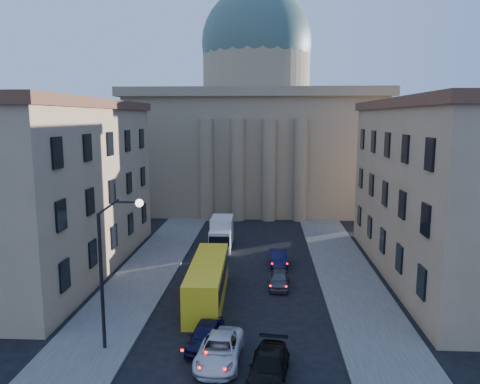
{
  "coord_description": "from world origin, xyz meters",
  "views": [
    {
      "loc": [
        1.67,
        -16.56,
        13.2
      ],
      "look_at": [
        -0.44,
        20.46,
        7.26
      ],
      "focal_mm": 35.0,
      "sensor_mm": 36.0,
      "label": 1
    }
  ],
  "objects_px": {
    "city_bus": "(208,280)",
    "box_truck": "(221,234)",
    "street_lamp": "(110,261)",
    "car_left_near": "(205,335)"
  },
  "relations": [
    {
      "from": "city_bus",
      "to": "box_truck",
      "type": "distance_m",
      "value": 14.09
    },
    {
      "from": "street_lamp",
      "to": "city_bus",
      "type": "height_order",
      "value": "street_lamp"
    },
    {
      "from": "car_left_near",
      "to": "box_truck",
      "type": "relative_size",
      "value": 0.76
    },
    {
      "from": "street_lamp",
      "to": "car_left_near",
      "type": "distance_m",
      "value": 6.96
    },
    {
      "from": "car_left_near",
      "to": "city_bus",
      "type": "bearing_deg",
      "value": 102.67
    },
    {
      "from": "street_lamp",
      "to": "city_bus",
      "type": "bearing_deg",
      "value": 59.69
    },
    {
      "from": "car_left_near",
      "to": "city_bus",
      "type": "distance_m",
      "value": 7.02
    },
    {
      "from": "city_bus",
      "to": "box_truck",
      "type": "bearing_deg",
      "value": 90.17
    },
    {
      "from": "street_lamp",
      "to": "box_truck",
      "type": "distance_m",
      "value": 22.44
    },
    {
      "from": "box_truck",
      "to": "street_lamp",
      "type": "bearing_deg",
      "value": -101.51
    }
  ]
}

